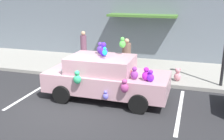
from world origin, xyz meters
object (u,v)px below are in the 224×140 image
Objects in this scene: pedestrian_walking_past at (126,58)px; pedestrian_near_shopfront at (84,47)px; teddy_bear_on_sidewalk at (178,75)px; plush_covered_car at (105,77)px.

pedestrian_near_shopfront is at bearing 151.82° from pedestrian_walking_past.
pedestrian_near_shopfront reaches higher than teddy_bear_on_sidewalk.
pedestrian_walking_past is (0.08, 2.69, 0.08)m from plush_covered_car.
plush_covered_car is 2.70× the size of pedestrian_near_shopfront.
pedestrian_near_shopfront is 1.01× the size of pedestrian_walking_past.
pedestrian_near_shopfront is 3.09m from pedestrian_walking_past.
pedestrian_near_shopfront is at bearing 159.90° from teddy_bear_on_sidewalk.
teddy_bear_on_sidewalk is at bearing -20.10° from pedestrian_near_shopfront.
pedestrian_near_shopfront is (-2.64, 4.15, 0.10)m from plush_covered_car.
plush_covered_car is 3.35m from teddy_bear_on_sidewalk.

